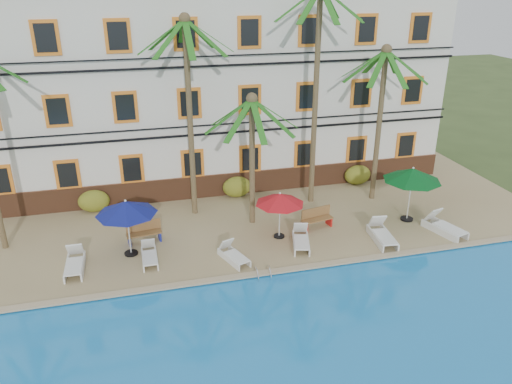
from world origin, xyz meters
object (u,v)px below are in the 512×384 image
object	(u,v)px
lounger_e	(382,234)
bench_left	(144,232)
lounger_a	(75,263)
lounger_f	(444,226)
umbrella_red	(280,199)
lounger_c	(233,255)
pool_ladder	(263,275)
palm_e	(381,104)
palm_d	(317,73)
umbrella_green	(412,175)
umbrella_blue	(126,208)
palm_b	(189,94)
bench_right	(316,218)
palm_c	(252,140)
lounger_d	(301,240)
lounger_b	(149,255)

from	to	relation	value
lounger_e	bench_left	world-z (taller)	lounger_e
lounger_a	bench_left	world-z (taller)	bench_left
lounger_f	bench_left	size ratio (longest dim) A/B	1.41
umbrella_red	lounger_c	distance (m)	3.20
lounger_a	lounger_f	xyz separation A→B (m)	(15.84, -0.88, 0.02)
lounger_a	pool_ladder	world-z (taller)	lounger_a
palm_e	palm_d	bearing A→B (deg)	172.28
umbrella_green	lounger_e	distance (m)	3.29
palm_d	umbrella_blue	xyz separation A→B (m)	(-9.09, -3.18, -4.39)
palm_b	lounger_f	size ratio (longest dim) A/B	4.24
umbrella_blue	bench_right	distance (m)	8.48
palm_b	lounger_e	distance (m)	10.50
lounger_a	lounger_f	world-z (taller)	lounger_f
lounger_f	pool_ladder	size ratio (longest dim) A/B	2.93
palm_b	palm_c	bearing A→B (deg)	-34.22
bench_right	lounger_f	bearing A→B (deg)	-19.84
umbrella_blue	lounger_c	distance (m)	4.69
palm_c	bench_right	size ratio (longest dim) A/B	3.90
lounger_a	lounger_d	bearing A→B (deg)	-2.52
palm_d	lounger_c	bearing A→B (deg)	-137.07
palm_b	lounger_a	distance (m)	8.63
umbrella_green	lounger_e	xyz separation A→B (m)	(-2.13, -1.56, -1.97)
lounger_f	lounger_e	bearing A→B (deg)	179.93
umbrella_blue	bench_left	size ratio (longest dim) A/B	1.60
lounger_c	lounger_e	world-z (taller)	lounger_e
palm_b	bench_right	distance (m)	8.01
lounger_b	bench_right	bearing A→B (deg)	8.27
palm_e	lounger_c	size ratio (longest dim) A/B	4.39
umbrella_red	lounger_d	world-z (taller)	umbrella_red
bench_left	palm_b	bearing A→B (deg)	42.70
umbrella_green	lounger_b	world-z (taller)	umbrella_green
umbrella_green	bench_right	world-z (taller)	umbrella_green
palm_e	pool_ladder	distance (m)	10.59
palm_c	lounger_a	bearing A→B (deg)	-163.50
umbrella_green	lounger_f	xyz separation A→B (m)	(0.93, -1.56, -1.97)
lounger_b	pool_ladder	world-z (taller)	lounger_b
umbrella_red	lounger_b	size ratio (longest dim) A/B	1.29
lounger_f	lounger_a	bearing A→B (deg)	176.80
palm_d	palm_b	bearing A→B (deg)	178.81
lounger_a	umbrella_red	bearing A→B (deg)	3.86
palm_d	palm_e	distance (m)	3.59
palm_d	lounger_b	size ratio (longest dim) A/B	6.22
palm_d	umbrella_red	distance (m)	6.31
lounger_c	lounger_d	size ratio (longest dim) A/B	0.90
palm_e	lounger_e	bearing A→B (deg)	-111.41
palm_e	umbrella_blue	xyz separation A→B (m)	(-12.31, -2.74, -2.87)
lounger_e	lounger_f	bearing A→B (deg)	-0.07
lounger_e	palm_c	bearing A→B (deg)	147.67
lounger_d	umbrella_green	bearing A→B (deg)	10.81
palm_d	pool_ladder	distance (m)	9.86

